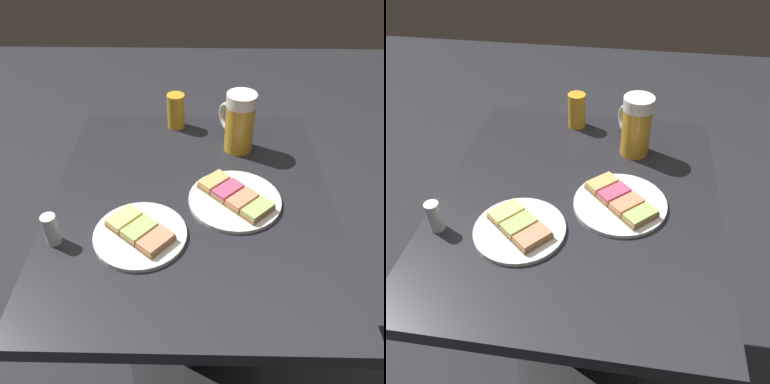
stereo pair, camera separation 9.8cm
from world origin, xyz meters
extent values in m
plane|color=#28282D|center=(0.00, 0.00, 0.00)|extent=(6.00, 6.00, 0.00)
cylinder|color=black|center=(0.00, 0.00, 0.01)|extent=(0.44, 0.44, 0.01)
cylinder|color=black|center=(0.00, 0.00, 0.38)|extent=(0.09, 0.09, 0.73)
cube|color=#232328|center=(0.00, 0.00, 0.75)|extent=(0.68, 0.80, 0.04)
cylinder|color=white|center=(-0.11, -0.13, 0.77)|extent=(0.20, 0.20, 0.01)
cube|color=#9E7547|center=(-0.15, -0.10, 0.78)|extent=(0.08, 0.09, 0.01)
cube|color=#EFE07A|center=(-0.15, -0.10, 0.79)|extent=(0.08, 0.08, 0.01)
cube|color=#9E7547|center=(-0.11, -0.13, 0.78)|extent=(0.08, 0.09, 0.01)
cube|color=#ADC66B|center=(-0.11, -0.13, 0.79)|extent=(0.08, 0.08, 0.01)
cube|color=#9E7547|center=(-0.07, -0.16, 0.78)|extent=(0.08, 0.09, 0.01)
cube|color=#EA8E66|center=(-0.07, -0.16, 0.79)|extent=(0.08, 0.08, 0.01)
cylinder|color=white|center=(0.10, -0.01, 0.77)|extent=(0.22, 0.22, 0.01)
cube|color=#9E7547|center=(0.05, 0.04, 0.78)|extent=(0.09, 0.08, 0.01)
cube|color=#E5B266|center=(0.05, 0.04, 0.79)|extent=(0.08, 0.08, 0.01)
cube|color=#9E7547|center=(0.09, 0.01, 0.78)|extent=(0.09, 0.08, 0.01)
cube|color=#BC4C70|center=(0.09, 0.01, 0.79)|extent=(0.08, 0.08, 0.01)
cube|color=#9E7547|center=(0.12, -0.03, 0.78)|extent=(0.09, 0.08, 0.01)
cube|color=#EA8E66|center=(0.12, -0.03, 0.79)|extent=(0.08, 0.08, 0.01)
cube|color=#9E7547|center=(0.15, -0.06, 0.78)|extent=(0.09, 0.08, 0.01)
cube|color=#ADC66B|center=(0.15, -0.06, 0.79)|extent=(0.08, 0.08, 0.01)
cylinder|color=gold|center=(0.12, 0.22, 0.83)|extent=(0.08, 0.08, 0.13)
cylinder|color=white|center=(0.12, 0.22, 0.92)|extent=(0.08, 0.08, 0.03)
torus|color=silver|center=(0.10, 0.26, 0.84)|extent=(0.06, 0.08, 0.09)
cylinder|color=gold|center=(-0.05, 0.34, 0.82)|extent=(0.05, 0.05, 0.10)
cylinder|color=silver|center=(-0.29, -0.15, 0.80)|extent=(0.03, 0.03, 0.07)
camera|label=1|loc=(0.02, -0.75, 1.42)|focal=38.58mm
camera|label=2|loc=(0.11, -0.75, 1.42)|focal=38.58mm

